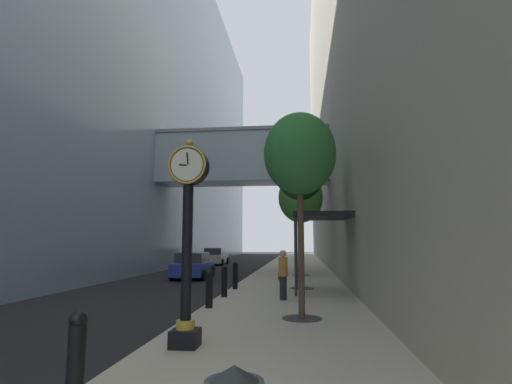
{
  "coord_description": "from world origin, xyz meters",
  "views": [
    {
      "loc": [
        3.24,
        -2.44,
        2.26
      ],
      "look_at": [
        0.8,
        19.17,
        4.95
      ],
      "focal_mm": 27.95,
      "sensor_mm": 36.0,
      "label": 1
    }
  ],
  "objects_px": {
    "street_tree_mid_far": "(301,198)",
    "car_blue_mid": "(193,266)",
    "street_clock": "(187,230)",
    "street_tree_mid_near": "(300,172)",
    "bollard_sixth": "(235,275)",
    "bollard_fifth": "(224,280)",
    "pedestrian_walking": "(283,273)",
    "bollard_third": "(187,299)",
    "bollard_nearest": "(76,355)",
    "bollard_fourth": "(209,288)",
    "street_tree_near": "(300,155)",
    "car_white_near": "(215,257)"
  },
  "relations": [
    {
      "from": "bollard_sixth",
      "to": "pedestrian_walking",
      "type": "xyz_separation_m",
      "value": [
        2.28,
        -3.1,
        0.32
      ]
    },
    {
      "from": "street_clock",
      "to": "bollard_fourth",
      "type": "bearing_deg",
      "value": 97.32
    },
    {
      "from": "bollard_sixth",
      "to": "pedestrian_walking",
      "type": "relative_size",
      "value": 0.67
    },
    {
      "from": "bollard_fourth",
      "to": "street_tree_mid_far",
      "type": "relative_size",
      "value": 0.18
    },
    {
      "from": "street_clock",
      "to": "car_blue_mid",
      "type": "relative_size",
      "value": 0.99
    },
    {
      "from": "street_clock",
      "to": "bollard_fourth",
      "type": "height_order",
      "value": "street_clock"
    },
    {
      "from": "bollard_nearest",
      "to": "street_tree_near",
      "type": "relative_size",
      "value": 0.21
    },
    {
      "from": "street_tree_mid_far",
      "to": "car_white_near",
      "type": "relative_size",
      "value": 1.54
    },
    {
      "from": "bollard_third",
      "to": "bollard_fifth",
      "type": "xyz_separation_m",
      "value": [
        0.0,
        5.12,
        0.0
      ]
    },
    {
      "from": "street_tree_near",
      "to": "car_blue_mid",
      "type": "distance_m",
      "value": 14.93
    },
    {
      "from": "bollard_nearest",
      "to": "street_tree_mid_near",
      "type": "bearing_deg",
      "value": 77.49
    },
    {
      "from": "bollard_fourth",
      "to": "car_white_near",
      "type": "relative_size",
      "value": 0.28
    },
    {
      "from": "street_tree_mid_far",
      "to": "car_blue_mid",
      "type": "bearing_deg",
      "value": -167.66
    },
    {
      "from": "bollard_fourth",
      "to": "street_tree_mid_near",
      "type": "height_order",
      "value": "street_tree_mid_near"
    },
    {
      "from": "pedestrian_walking",
      "to": "bollard_sixth",
      "type": "bearing_deg",
      "value": 126.34
    },
    {
      "from": "bollard_nearest",
      "to": "street_tree_mid_far",
      "type": "relative_size",
      "value": 0.18
    },
    {
      "from": "bollard_third",
      "to": "street_tree_mid_far",
      "type": "relative_size",
      "value": 0.18
    },
    {
      "from": "car_blue_mid",
      "to": "bollard_nearest",
      "type": "bearing_deg",
      "value": -79.11
    },
    {
      "from": "bollard_third",
      "to": "bollard_fourth",
      "type": "xyz_separation_m",
      "value": [
        0.0,
        2.56,
        0.0
      ]
    },
    {
      "from": "bollard_fourth",
      "to": "pedestrian_walking",
      "type": "xyz_separation_m",
      "value": [
        2.28,
        2.01,
        0.32
      ]
    },
    {
      "from": "street_tree_mid_near",
      "to": "street_tree_near",
      "type": "bearing_deg",
      "value": -90.0
    },
    {
      "from": "street_tree_mid_far",
      "to": "pedestrian_walking",
      "type": "relative_size",
      "value": 3.66
    },
    {
      "from": "bollard_nearest",
      "to": "car_blue_mid",
      "type": "height_order",
      "value": "car_blue_mid"
    },
    {
      "from": "car_white_near",
      "to": "car_blue_mid",
      "type": "bearing_deg",
      "value": -83.2
    },
    {
      "from": "street_tree_mid_near",
      "to": "street_tree_mid_far",
      "type": "distance_m",
      "value": 7.13
    },
    {
      "from": "pedestrian_walking",
      "to": "car_blue_mid",
      "type": "relative_size",
      "value": 0.42
    },
    {
      "from": "street_clock",
      "to": "bollard_fifth",
      "type": "distance_m",
      "value": 7.51
    },
    {
      "from": "bollard_fourth",
      "to": "street_tree_near",
      "type": "relative_size",
      "value": 0.21
    },
    {
      "from": "street_clock",
      "to": "street_tree_mid_near",
      "type": "xyz_separation_m",
      "value": [
        2.35,
        10.37,
        2.99
      ]
    },
    {
      "from": "street_clock",
      "to": "pedestrian_walking",
      "type": "height_order",
      "value": "street_clock"
    },
    {
      "from": "street_tree_mid_far",
      "to": "car_blue_mid",
      "type": "xyz_separation_m",
      "value": [
        -6.61,
        -1.45,
        -4.28
      ]
    },
    {
      "from": "bollard_nearest",
      "to": "car_white_near",
      "type": "distance_m",
      "value": 33.57
    },
    {
      "from": "pedestrian_walking",
      "to": "bollard_fifth",
      "type": "bearing_deg",
      "value": 166.55
    },
    {
      "from": "street_clock",
      "to": "street_tree_mid_near",
      "type": "distance_m",
      "value": 11.05
    },
    {
      "from": "street_tree_mid_far",
      "to": "bollard_third",
      "type": "bearing_deg",
      "value": -100.92
    },
    {
      "from": "bollard_third",
      "to": "street_tree_mid_near",
      "type": "bearing_deg",
      "value": 70.19
    },
    {
      "from": "bollard_sixth",
      "to": "street_tree_mid_far",
      "type": "relative_size",
      "value": 0.18
    },
    {
      "from": "bollard_third",
      "to": "car_white_near",
      "type": "bearing_deg",
      "value": 100.79
    },
    {
      "from": "street_tree_mid_near",
      "to": "street_tree_mid_far",
      "type": "height_order",
      "value": "street_tree_mid_near"
    },
    {
      "from": "car_blue_mid",
      "to": "pedestrian_walking",
      "type": "bearing_deg",
      "value": -57.46
    },
    {
      "from": "bollard_third",
      "to": "bollard_sixth",
      "type": "bearing_deg",
      "value": 90.0
    },
    {
      "from": "street_tree_mid_far",
      "to": "bollard_nearest",
      "type": "bearing_deg",
      "value": -98.23
    },
    {
      "from": "bollard_fourth",
      "to": "street_tree_mid_near",
      "type": "relative_size",
      "value": 0.18
    },
    {
      "from": "bollard_sixth",
      "to": "bollard_nearest",
      "type": "bearing_deg",
      "value": -90.0
    },
    {
      "from": "street_tree_mid_far",
      "to": "car_white_near",
      "type": "xyz_separation_m",
      "value": [
        -8.3,
        12.7,
        -4.26
      ]
    },
    {
      "from": "bollard_third",
      "to": "bollard_sixth",
      "type": "height_order",
      "value": "same"
    },
    {
      "from": "bollard_fifth",
      "to": "car_blue_mid",
      "type": "distance_m",
      "value": 9.49
    },
    {
      "from": "bollard_third",
      "to": "car_white_near",
      "type": "distance_m",
      "value": 28.53
    },
    {
      "from": "bollard_fifth",
      "to": "pedestrian_walking",
      "type": "height_order",
      "value": "pedestrian_walking"
    },
    {
      "from": "car_blue_mid",
      "to": "street_tree_mid_far",
      "type": "bearing_deg",
      "value": 12.34
    }
  ]
}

